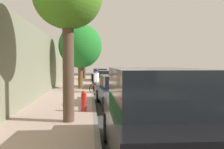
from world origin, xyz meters
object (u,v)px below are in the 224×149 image
(parked_sedan_tan_second, at_px, (106,80))
(fire_hydrant, at_px, (84,101))
(street_tree_mid_block, at_px, (80,46))
(parked_sedan_dark_blue_mid, at_px, (118,91))
(parked_suv_black_far, at_px, (154,115))
(bicycle_at_curb, at_px, (99,89))
(cyclist_with_backpack, at_px, (96,78))
(parked_sedan_white_nearest, at_px, (100,75))
(street_tree_near_cyclist, at_px, (84,52))
(street_tree_far_end, at_px, (68,0))

(parked_sedan_tan_second, xyz_separation_m, fire_hydrant, (1.61, 10.45, -0.18))
(parked_sedan_tan_second, xyz_separation_m, street_tree_mid_block, (2.08, 1.29, 2.72))
(parked_sedan_dark_blue_mid, relative_size, parked_suv_black_far, 0.95)
(parked_sedan_dark_blue_mid, distance_m, street_tree_mid_block, 8.04)
(bicycle_at_curb, bearing_deg, fire_hydrant, 81.64)
(parked_sedan_dark_blue_mid, height_order, parked_suv_black_far, parked_suv_black_far)
(parked_sedan_dark_blue_mid, distance_m, cyclist_with_backpack, 4.77)
(parked_sedan_white_nearest, relative_size, bicycle_at_curb, 3.22)
(parked_sedan_tan_second, distance_m, street_tree_mid_block, 3.66)
(parked_sedan_tan_second, bearing_deg, street_tree_near_cyclist, -79.49)
(street_tree_far_end, bearing_deg, fire_hydrant, -105.74)
(parked_sedan_dark_blue_mid, bearing_deg, parked_sedan_tan_second, -89.92)
(parked_suv_black_far, distance_m, cyclist_with_backpack, 11.50)
(street_tree_mid_block, height_order, fire_hydrant, street_tree_mid_block)
(street_tree_near_cyclist, relative_size, fire_hydrant, 5.75)
(bicycle_at_curb, xyz_separation_m, street_tree_near_cyclist, (1.37, -15.56, 3.21))
(street_tree_mid_block, bearing_deg, street_tree_near_cyclist, -90.00)
(parked_sedan_white_nearest, xyz_separation_m, street_tree_far_end, (1.94, 20.17, 3.44))
(parked_sedan_tan_second, bearing_deg, fire_hydrant, 81.25)
(fire_hydrant, bearing_deg, bicycle_at_curb, -98.36)
(parked_sedan_tan_second, relative_size, parked_suv_black_far, 0.93)
(fire_hydrant, bearing_deg, parked_sedan_dark_blue_mid, -130.65)
(parked_suv_black_far, bearing_deg, parked_sedan_tan_second, -90.20)
(parked_sedan_tan_second, xyz_separation_m, bicycle_at_curb, (0.71, 4.35, -0.36))
(cyclist_with_backpack, bearing_deg, parked_suv_black_far, 94.39)
(parked_sedan_tan_second, relative_size, cyclist_with_backpack, 2.50)
(parked_suv_black_far, relative_size, street_tree_near_cyclist, 0.98)
(street_tree_near_cyclist, height_order, street_tree_mid_block, street_tree_mid_block)
(parked_suv_black_far, bearing_deg, bicycle_at_curb, -86.58)
(parked_sedan_tan_second, relative_size, street_tree_mid_block, 0.87)
(parked_sedan_dark_blue_mid, distance_m, fire_hydrant, 2.50)
(fire_hydrant, bearing_deg, cyclist_with_backpack, -95.86)
(parked_sedan_dark_blue_mid, xyz_separation_m, street_tree_mid_block, (2.09, -7.27, 2.72))
(parked_sedan_tan_second, distance_m, bicycle_at_curb, 4.43)
(parked_suv_black_far, bearing_deg, parked_sedan_dark_blue_mid, -90.56)
(parked_sedan_dark_blue_mid, bearing_deg, street_tree_near_cyclist, -83.96)
(parked_sedan_white_nearest, bearing_deg, cyclist_with_backpack, 86.16)
(street_tree_mid_block, xyz_separation_m, fire_hydrant, (-0.47, 9.16, -2.91))
(parked_sedan_tan_second, height_order, parked_sedan_dark_blue_mid, same)
(parked_sedan_tan_second, distance_m, cyclist_with_backpack, 4.02)
(parked_sedan_tan_second, height_order, fire_hydrant, parked_sedan_tan_second)
(parked_sedan_white_nearest, height_order, street_tree_mid_block, street_tree_mid_block)
(parked_sedan_tan_second, relative_size, fire_hydrant, 5.25)
(parked_sedan_dark_blue_mid, xyz_separation_m, cyclist_with_backpack, (0.95, -4.67, 0.33))
(street_tree_far_end, height_order, fire_hydrant, street_tree_far_end)
(street_tree_mid_block, distance_m, fire_hydrant, 9.62)
(street_tree_mid_block, bearing_deg, bicycle_at_curb, 114.05)
(parked_sedan_dark_blue_mid, relative_size, fire_hydrant, 5.37)
(cyclist_with_backpack, bearing_deg, parked_sedan_tan_second, -103.51)
(bicycle_at_curb, bearing_deg, parked_sedan_white_nearest, -92.67)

